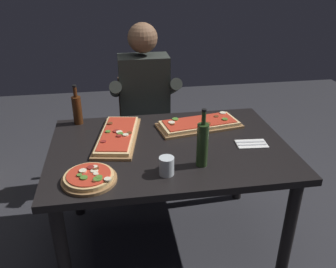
% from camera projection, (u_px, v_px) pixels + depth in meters
% --- Properties ---
extents(ground_plane, '(6.40, 6.40, 0.00)m').
position_uv_depth(ground_plane, '(169.00, 240.00, 2.40)').
color(ground_plane, '#2D2D33').
extents(dining_table, '(1.40, 0.96, 0.74)m').
position_uv_depth(dining_table, '(169.00, 159.00, 2.11)').
color(dining_table, black).
rests_on(dining_table, ground_plane).
extents(pizza_rectangular_front, '(0.57, 0.32, 0.05)m').
position_uv_depth(pizza_rectangular_front, '(199.00, 124.00, 2.29)').
color(pizza_rectangular_front, olive).
rests_on(pizza_rectangular_front, dining_table).
extents(pizza_rectangular_left, '(0.32, 0.58, 0.05)m').
position_uv_depth(pizza_rectangular_left, '(118.00, 136.00, 2.14)').
color(pizza_rectangular_left, olive).
rests_on(pizza_rectangular_left, dining_table).
extents(pizza_round_far, '(0.27, 0.27, 0.05)m').
position_uv_depth(pizza_round_far, '(89.00, 178.00, 1.72)').
color(pizza_round_far, olive).
rests_on(pizza_round_far, dining_table).
extents(wine_bottle_dark, '(0.06, 0.06, 0.27)m').
position_uv_depth(wine_bottle_dark, '(77.00, 109.00, 2.31)').
color(wine_bottle_dark, '#47230F').
rests_on(wine_bottle_dark, dining_table).
extents(oil_bottle_amber, '(0.06, 0.06, 0.32)m').
position_uv_depth(oil_bottle_amber, '(202.00, 144.00, 1.81)').
color(oil_bottle_amber, '#233819').
rests_on(oil_bottle_amber, dining_table).
extents(tumbler_near_camera, '(0.08, 0.08, 0.10)m').
position_uv_depth(tumbler_near_camera, '(167.00, 166.00, 1.77)').
color(tumbler_near_camera, silver).
rests_on(tumbler_near_camera, dining_table).
extents(napkin_cutlery_set, '(0.19, 0.12, 0.01)m').
position_uv_depth(napkin_cutlery_set, '(252.00, 144.00, 2.07)').
color(napkin_cutlery_set, white).
rests_on(napkin_cutlery_set, dining_table).
extents(diner_chair, '(0.44, 0.44, 0.87)m').
position_uv_depth(diner_chair, '(145.00, 125.00, 2.93)').
color(diner_chair, '#3D2B1E').
rests_on(diner_chair, ground_plane).
extents(seated_diner, '(0.53, 0.41, 1.33)m').
position_uv_depth(seated_diner, '(145.00, 102.00, 2.71)').
color(seated_diner, '#23232D').
rests_on(seated_diner, ground_plane).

